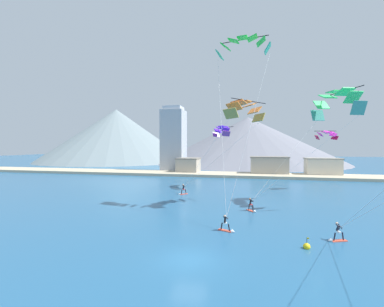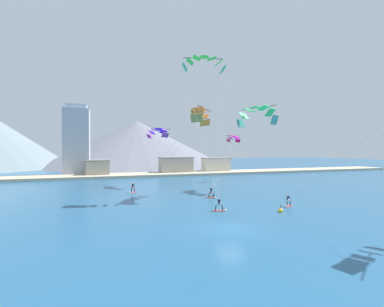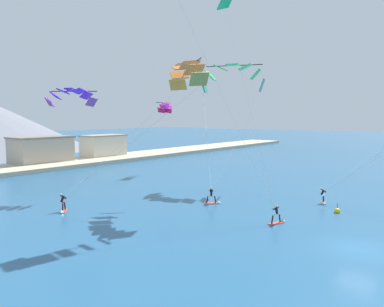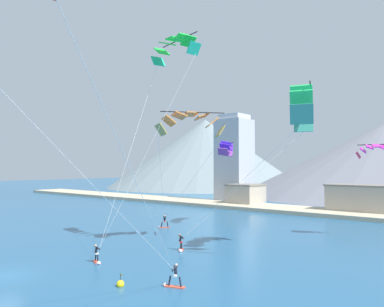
% 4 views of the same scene
% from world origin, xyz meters
% --- Properties ---
extents(ground_plane, '(400.00, 400.00, 0.00)m').
position_xyz_m(ground_plane, '(0.00, 0.00, 0.00)').
color(ground_plane, '#23567F').
extents(kitesurfer_near_lead, '(1.76, 1.05, 1.66)m').
position_xyz_m(kitesurfer_near_lead, '(2.22, 6.80, 0.45)').
color(kitesurfer_near_lead, '#E54C33').
rests_on(kitesurfer_near_lead, ground).
extents(kitesurfer_near_trail, '(1.54, 1.48, 1.79)m').
position_xyz_m(kitesurfer_near_trail, '(-6.75, 24.17, 0.55)').
color(kitesurfer_near_trail, '#E54C33').
rests_on(kitesurfer_near_trail, ground).
extents(kitesurfer_mid_center, '(1.77, 1.00, 1.65)m').
position_xyz_m(kitesurfer_mid_center, '(11.60, 6.30, 0.46)').
color(kitesurfer_mid_center, '#E54C33').
rests_on(kitesurfer_mid_center, ground).
extents(kitesurfer_far_left, '(1.35, 1.64, 1.74)m').
position_xyz_m(kitesurfer_far_left, '(4.61, 15.06, 0.51)').
color(kitesurfer_far_left, '#E54C33').
rests_on(kitesurfer_far_left, ground).
extents(parafoil_kite_near_lead, '(6.92, 9.68, 20.67)m').
position_xyz_m(parafoil_kite_near_lead, '(3.37, 15.41, 20.90)').
color(parafoil_kite_near_lead, '#19BB8C').
extents(parafoil_kite_near_trail, '(12.97, 10.05, 12.95)m').
position_xyz_m(parafoil_kite_near_trail, '(3.62, 17.79, 13.27)').
color(parafoil_kite_near_trail, '#9F8C3E').
extents(parafoil_kite_far_left, '(13.21, 8.46, 14.21)m').
position_xyz_m(parafoil_kite_far_left, '(15.42, 19.69, 14.17)').
color(parafoil_kite_far_left, teal).
extents(parafoil_kite_distant_high_outer, '(4.41, 5.84, 2.14)m').
position_xyz_m(parafoil_kite_distant_high_outer, '(-0.84, 31.07, 11.25)').
color(parafoil_kite_distant_high_outer, '#863B95').
extents(parafoil_kite_distant_low_drift, '(4.41, 2.95, 1.76)m').
position_xyz_m(parafoil_kite_distant_low_drift, '(18.25, 33.89, 10.39)').
color(parafoil_kite_distant_low_drift, '#C81845').
extents(race_marker_buoy, '(0.56, 0.56, 1.02)m').
position_xyz_m(race_marker_buoy, '(8.76, 4.02, 0.16)').
color(race_marker_buoy, yellow).
rests_on(race_marker_buoy, ground).
extents(shoreline_strip, '(180.00, 10.00, 0.70)m').
position_xyz_m(shoreline_strip, '(0.00, 53.03, 0.35)').
color(shoreline_strip, '#BCAD8E').
rests_on(shoreline_strip, ground).
extents(shore_building_harbour_front, '(6.38, 7.21, 4.68)m').
position_xyz_m(shore_building_harbour_front, '(-13.18, 56.00, 2.35)').
color(shore_building_harbour_front, '#A89E8E').
rests_on(shore_building_harbour_front, ground).
extents(shore_building_promenade_mid, '(10.31, 6.15, 5.26)m').
position_xyz_m(shore_building_promenade_mid, '(9.76, 56.40, 2.64)').
color(shore_building_promenade_mid, '#A89E8E').
rests_on(shore_building_promenade_mid, ground).
extents(shore_building_quay_east, '(8.85, 5.17, 5.02)m').
position_xyz_m(shore_building_quay_east, '(23.49, 56.23, 2.52)').
color(shore_building_quay_east, beige).
rests_on(shore_building_quay_east, ground).
extents(highrise_tower, '(7.00, 7.00, 20.68)m').
position_xyz_m(highrise_tower, '(-19.15, 60.72, 10.13)').
color(highrise_tower, '#A8ADB7').
rests_on(highrise_tower, ground).
extents(mountain_peak_west_ridge, '(87.98, 87.98, 22.04)m').
position_xyz_m(mountain_peak_west_ridge, '(3.80, 108.73, 11.02)').
color(mountain_peak_west_ridge, slate).
rests_on(mountain_peak_west_ridge, ground).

